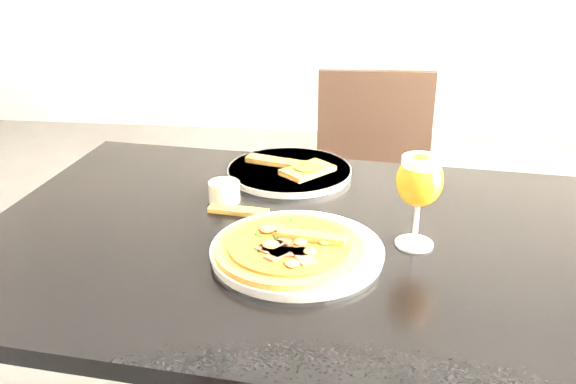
# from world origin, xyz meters

# --- Properties ---
(dining_table) EXTENTS (1.28, 0.92, 0.75)m
(dining_table) POSITION_xyz_m (-0.08, 0.12, 0.66)
(dining_table) COLOR black
(dining_table) RESTS_ON ground
(chair_far) EXTENTS (0.40, 0.40, 0.83)m
(chair_far) POSITION_xyz_m (0.06, 0.98, 0.46)
(chair_far) COLOR black
(chair_far) RESTS_ON ground
(plate_main) EXTENTS (0.37, 0.37, 0.02)m
(plate_main) POSITION_xyz_m (-0.10, 0.05, 0.76)
(plate_main) COLOR white
(plate_main) RESTS_ON dining_table
(pizza) EXTENTS (0.25, 0.25, 0.03)m
(pizza) POSITION_xyz_m (-0.11, 0.03, 0.77)
(pizza) COLOR brown
(pizza) RESTS_ON plate_main
(plate_second) EXTENTS (0.34, 0.34, 0.01)m
(plate_second) POSITION_xyz_m (-0.15, 0.41, 0.76)
(plate_second) COLOR white
(plate_second) RESTS_ON dining_table
(crust_scraps) EXTENTS (0.21, 0.14, 0.02)m
(crust_scraps) POSITION_xyz_m (-0.13, 0.40, 0.77)
(crust_scraps) COLOR brown
(crust_scraps) RESTS_ON plate_second
(loose_crust) EXTENTS (0.12, 0.04, 0.01)m
(loose_crust) POSITION_xyz_m (-0.23, 0.20, 0.75)
(loose_crust) COLOR brown
(loose_crust) RESTS_ON dining_table
(sauce_cup) EXTENTS (0.06, 0.06, 0.04)m
(sauce_cup) POSITION_xyz_m (-0.26, 0.25, 0.77)
(sauce_cup) COLOR beige
(sauce_cup) RESTS_ON dining_table
(beer_glass) EXTENTS (0.08, 0.08, 0.17)m
(beer_glass) POSITION_xyz_m (0.10, 0.11, 0.87)
(beer_glass) COLOR silver
(beer_glass) RESTS_ON dining_table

